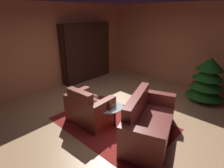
{
  "coord_description": "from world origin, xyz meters",
  "views": [
    {
      "loc": [
        2.66,
        -3.03,
        2.47
      ],
      "look_at": [
        -0.1,
        -0.03,
        0.85
      ],
      "focal_mm": 29.2,
      "sensor_mm": 36.0,
      "label": 1
    }
  ],
  "objects_px": {
    "book_stack_on_table": "(111,105)",
    "decorated_tree": "(207,80)",
    "armchair_red": "(89,110)",
    "bottle_on_table": "(110,106)",
    "bookshelf_unit": "(90,52)",
    "couch_red": "(148,123)",
    "coffee_table": "(109,108)"
  },
  "relations": [
    {
      "from": "bookshelf_unit",
      "to": "bottle_on_table",
      "type": "height_order",
      "value": "bookshelf_unit"
    },
    {
      "from": "bookshelf_unit",
      "to": "armchair_red",
      "type": "height_order",
      "value": "bookshelf_unit"
    },
    {
      "from": "bottle_on_table",
      "to": "decorated_tree",
      "type": "relative_size",
      "value": 0.18
    },
    {
      "from": "armchair_red",
      "to": "bottle_on_table",
      "type": "height_order",
      "value": "armchair_red"
    },
    {
      "from": "armchair_red",
      "to": "book_stack_on_table",
      "type": "distance_m",
      "value": 0.55
    },
    {
      "from": "bookshelf_unit",
      "to": "armchair_red",
      "type": "distance_m",
      "value": 3.21
    },
    {
      "from": "armchair_red",
      "to": "couch_red",
      "type": "distance_m",
      "value": 1.41
    },
    {
      "from": "bookshelf_unit",
      "to": "decorated_tree",
      "type": "distance_m",
      "value": 4.13
    },
    {
      "from": "bookshelf_unit",
      "to": "couch_red",
      "type": "distance_m",
      "value": 4.07
    },
    {
      "from": "armchair_red",
      "to": "book_stack_on_table",
      "type": "xyz_separation_m",
      "value": [
        0.43,
        0.29,
        0.18
      ]
    },
    {
      "from": "bookshelf_unit",
      "to": "bottle_on_table",
      "type": "bearing_deg",
      "value": -34.01
    },
    {
      "from": "couch_red",
      "to": "decorated_tree",
      "type": "xyz_separation_m",
      "value": [
        0.33,
        2.56,
        0.35
      ]
    },
    {
      "from": "bottle_on_table",
      "to": "couch_red",
      "type": "bearing_deg",
      "value": 22.63
    },
    {
      "from": "book_stack_on_table",
      "to": "bottle_on_table",
      "type": "distance_m",
      "value": 0.19
    },
    {
      "from": "bottle_on_table",
      "to": "armchair_red",
      "type": "bearing_deg",
      "value": -165.51
    },
    {
      "from": "bookshelf_unit",
      "to": "coffee_table",
      "type": "distance_m",
      "value": 3.36
    },
    {
      "from": "armchair_red",
      "to": "coffee_table",
      "type": "height_order",
      "value": "armchair_red"
    },
    {
      "from": "bookshelf_unit",
      "to": "decorated_tree",
      "type": "bearing_deg",
      "value": 13.38
    },
    {
      "from": "armchair_red",
      "to": "book_stack_on_table",
      "type": "height_order",
      "value": "armchair_red"
    },
    {
      "from": "coffee_table",
      "to": "book_stack_on_table",
      "type": "xyz_separation_m",
      "value": [
        0.02,
        0.03,
        0.09
      ]
    },
    {
      "from": "coffee_table",
      "to": "book_stack_on_table",
      "type": "relative_size",
      "value": 2.86
    },
    {
      "from": "armchair_red",
      "to": "couch_red",
      "type": "height_order",
      "value": "couch_red"
    },
    {
      "from": "bookshelf_unit",
      "to": "book_stack_on_table",
      "type": "distance_m",
      "value": 3.34
    },
    {
      "from": "armchair_red",
      "to": "coffee_table",
      "type": "distance_m",
      "value": 0.5
    },
    {
      "from": "book_stack_on_table",
      "to": "decorated_tree",
      "type": "xyz_separation_m",
      "value": [
        1.23,
        2.74,
        0.17
      ]
    },
    {
      "from": "couch_red",
      "to": "coffee_table",
      "type": "distance_m",
      "value": 0.94
    },
    {
      "from": "coffee_table",
      "to": "decorated_tree",
      "type": "xyz_separation_m",
      "value": [
        1.25,
        2.77,
        0.26
      ]
    },
    {
      "from": "book_stack_on_table",
      "to": "armchair_red",
      "type": "bearing_deg",
      "value": -146.12
    },
    {
      "from": "bottle_on_table",
      "to": "decorated_tree",
      "type": "bearing_deg",
      "value": 68.77
    },
    {
      "from": "bottle_on_table",
      "to": "decorated_tree",
      "type": "xyz_separation_m",
      "value": [
        1.12,
        2.89,
        0.11
      ]
    },
    {
      "from": "decorated_tree",
      "to": "armchair_red",
      "type": "bearing_deg",
      "value": -118.76
    },
    {
      "from": "armchair_red",
      "to": "couch_red",
      "type": "bearing_deg",
      "value": 19.41
    }
  ]
}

